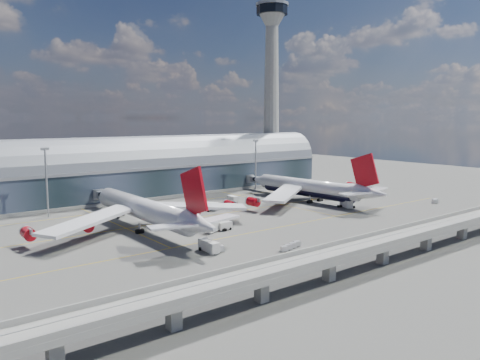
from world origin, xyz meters
TOP-DOWN VIEW (x-y plane):
  - ground at (0.00, 0.00)m, footprint 500.00×500.00m
  - taxi_lines at (0.00, 22.11)m, footprint 200.00×80.12m
  - terminal at (0.00, 77.99)m, footprint 200.00×30.00m
  - control_tower at (85.00, 83.00)m, footprint 19.00×19.00m
  - guideway at (-0.00, -55.00)m, footprint 220.00×8.50m
  - floodlight_mast_left at (-50.00, 55.00)m, footprint 3.00×0.70m
  - floodlight_mast_right at (50.00, 55.00)m, footprint 3.00×0.70m
  - airliner_left at (-30.92, 12.91)m, footprint 74.59×78.29m
  - airliner_right at (50.17, 17.45)m, footprint 69.95×73.12m
  - jet_bridge_left at (-27.42, 53.12)m, footprint 4.40×28.00m
  - jet_bridge_right at (53.53, 51.18)m, footprint 4.40×32.00m
  - service_truck_0 at (-28.71, -19.62)m, footprint 3.00×7.74m
  - service_truck_1 at (-10.47, -1.94)m, footprint 4.72×2.39m
  - service_truck_2 at (-14.28, -1.28)m, footprint 8.96×6.16m
  - service_truck_3 at (51.16, -1.47)m, footprint 5.19×7.29m
  - service_truck_4 at (20.84, 35.39)m, footprint 2.99×5.59m
  - service_truck_5 at (3.95, 28.38)m, footprint 5.85×7.11m
  - cargo_train_0 at (-27.79, -21.96)m, footprint 5.26×2.77m
  - cargo_train_1 at (-9.10, -31.30)m, footprint 8.90×3.46m
  - cargo_train_2 at (89.66, -18.17)m, footprint 5.22×3.79m

SIDE VIEW (x-z plane):
  - ground at x=0.00m, z-range 0.00..0.00m
  - taxi_lines at x=0.00m, z-range 0.00..0.01m
  - cargo_train_1 at x=-9.10m, z-range 0.03..1.50m
  - cargo_train_0 at x=-27.79m, z-range 0.04..1.75m
  - cargo_train_2 at x=89.66m, z-range 0.04..1.75m
  - service_truck_1 at x=-10.47m, z-range 0.01..2.74m
  - service_truck_4 at x=20.84m, z-range 0.01..3.17m
  - service_truck_0 at x=-28.71m, z-range 0.05..3.21m
  - service_truck_2 at x=-14.28m, z-range 0.07..3.24m
  - service_truck_5 at x=3.95m, z-range 0.04..3.31m
  - service_truck_3 at x=51.16m, z-range 0.04..3.33m
  - jet_bridge_left at x=-27.42m, z-range 1.55..8.80m
  - jet_bridge_right at x=53.53m, z-range 1.56..8.81m
  - guideway at x=0.00m, z-range 1.69..8.89m
  - airliner_right at x=50.17m, z-range -5.58..17.61m
  - airliner_left at x=-30.92m, z-range -5.13..18.81m
  - terminal at x=0.00m, z-range -2.66..25.34m
  - floodlight_mast_left at x=-50.00m, z-range 0.78..26.48m
  - floodlight_mast_right at x=50.00m, z-range 0.78..26.48m
  - control_tower at x=85.00m, z-range 0.14..103.14m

